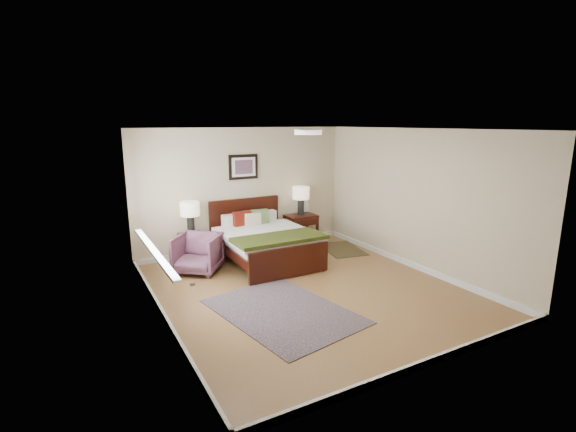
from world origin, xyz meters
The scene contains 18 objects.
floor centered at (0.00, 0.00, 0.00)m, with size 5.00×5.00×0.00m, color olive.
back_wall centered at (0.00, 2.50, 1.25)m, with size 4.50×0.04×2.50m, color tan.
front_wall centered at (0.00, -2.50, 1.25)m, with size 4.50×0.04×2.50m, color tan.
left_wall centered at (-2.25, 0.00, 1.25)m, with size 0.04×5.00×2.50m, color tan.
right_wall centered at (2.25, 0.00, 1.25)m, with size 0.04×5.00×2.50m, color tan.
ceiling centered at (0.00, 0.00, 2.50)m, with size 4.50×5.00×0.02m, color white.
window centered at (-2.20, 0.70, 1.38)m, with size 0.11×2.72×1.32m.
door centered at (-2.23, -1.75, 1.07)m, with size 0.06×1.00×2.18m.
ceil_fixture centered at (0.00, 0.00, 2.47)m, with size 0.44×0.44×0.08m.
bed centered at (-0.01, 1.53, 0.49)m, with size 1.64×1.97×1.06m.
wall_art centered at (0.00, 2.47, 1.72)m, with size 0.62×0.05×0.50m.
nightstand_left centered at (-1.19, 2.25, 0.41)m, with size 0.45×0.40×0.53m.
nightstand_right centered at (1.23, 2.26, 0.39)m, with size 0.64×0.48×0.64m.
lamp_left centered at (-1.19, 2.27, 0.97)m, with size 0.36×0.36×0.61m.
lamp_right centered at (1.23, 2.27, 1.07)m, with size 0.36×0.36×0.61m.
armchair centered at (-1.28, 1.59, 0.34)m, with size 0.73×0.75×0.68m, color brown.
rug_persian centered at (-0.71, -0.54, 0.01)m, with size 1.50×2.12×0.01m, color #0C0B39.
rug_navy centered at (1.75, 1.46, 0.01)m, with size 0.72×1.08×0.01m, color black.
Camera 1 is at (-3.26, -5.31, 2.60)m, focal length 26.00 mm.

